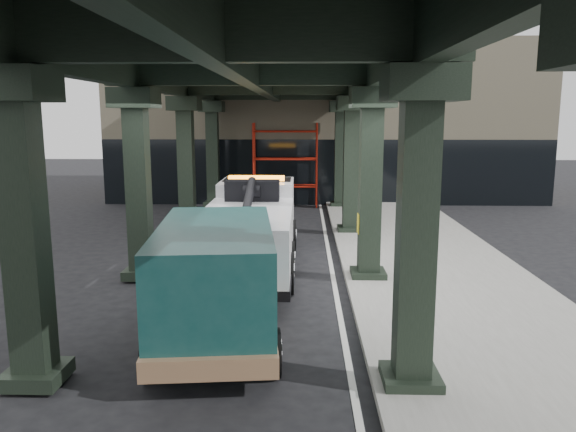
# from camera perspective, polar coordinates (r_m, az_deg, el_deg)

# --- Properties ---
(ground) EXTENTS (90.00, 90.00, 0.00)m
(ground) POSITION_cam_1_polar(r_m,az_deg,el_deg) (13.10, -2.42, -9.04)
(ground) COLOR black
(ground) RESTS_ON ground
(sidewalk) EXTENTS (5.00, 40.00, 0.15)m
(sidewalk) POSITION_cam_1_polar(r_m,az_deg,el_deg) (15.38, 15.21, -6.19)
(sidewalk) COLOR gray
(sidewalk) RESTS_ON ground
(lane_stripe) EXTENTS (0.12, 38.00, 0.01)m
(lane_stripe) POSITION_cam_1_polar(r_m,az_deg,el_deg) (14.99, 4.67, -6.56)
(lane_stripe) COLOR silver
(lane_stripe) RESTS_ON ground
(viaduct) EXTENTS (7.40, 32.00, 6.40)m
(viaduct) POSITION_cam_1_polar(r_m,az_deg,el_deg) (14.45, -3.64, 14.71)
(viaduct) COLOR black
(viaduct) RESTS_ON ground
(building) EXTENTS (22.00, 10.00, 8.00)m
(building) POSITION_cam_1_polar(r_m,az_deg,el_deg) (32.37, 3.64, 9.53)
(building) COLOR #C6B793
(building) RESTS_ON ground
(scaffolding) EXTENTS (3.08, 0.88, 4.00)m
(scaffolding) POSITION_cam_1_polar(r_m,az_deg,el_deg) (27.09, -0.26, 5.44)
(scaffolding) COLOR red
(scaffolding) RESTS_ON ground
(tow_truck) EXTENTS (2.48, 8.07, 2.64)m
(tow_truck) POSITION_cam_1_polar(r_m,az_deg,el_deg) (15.70, -3.70, -0.98)
(tow_truck) COLOR black
(tow_truck) RESTS_ON ground
(towed_van) EXTENTS (2.75, 5.84, 2.29)m
(towed_van) POSITION_cam_1_polar(r_m,az_deg,el_deg) (11.02, -7.25, -6.10)
(towed_van) COLOR #103C3A
(towed_van) RESTS_ON ground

